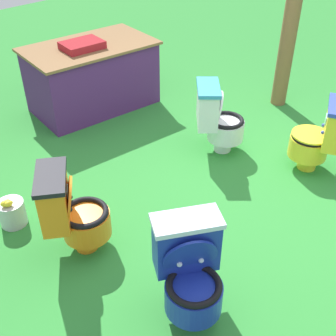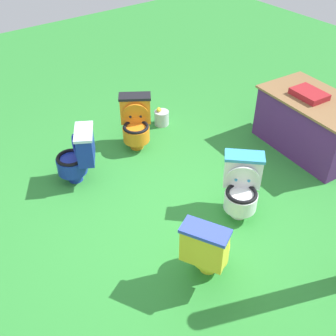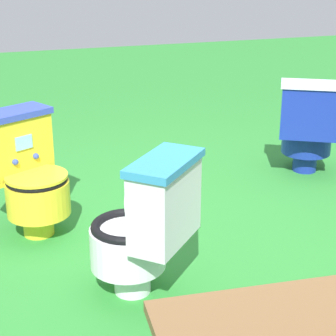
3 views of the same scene
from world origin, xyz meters
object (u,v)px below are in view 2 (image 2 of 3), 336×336
object	(u,v)px
toilet_blue	(78,156)
lemon_bucket	(161,117)
toilet_white	(242,186)
toilet_orange	(136,122)
vendor_table	(312,124)
toilet_yellow	(208,248)

from	to	relation	value
toilet_blue	lemon_bucket	world-z (taller)	toilet_blue
toilet_white	lemon_bucket	size ratio (longest dim) A/B	2.63
toilet_orange	lemon_bucket	bearing A→B (deg)	-125.60
toilet_orange	vendor_table	xyz separation A→B (m)	(1.50, 1.87, 0.02)
lemon_bucket	toilet_blue	bearing A→B (deg)	-73.86
toilet_white	toilet_blue	xyz separation A→B (m)	(-1.61, -1.20, 0.00)
lemon_bucket	toilet_white	bearing A→B (deg)	-10.91
vendor_table	lemon_bucket	size ratio (longest dim) A/B	5.55
toilet_white	toilet_yellow	xyz separation A→B (m)	(0.45, -0.89, -0.00)
toilet_white	vendor_table	world-z (taller)	vendor_table
vendor_table	lemon_bucket	xyz separation A→B (m)	(-1.73, -1.27, -0.28)
toilet_blue	lemon_bucket	xyz separation A→B (m)	(-0.46, 1.60, -0.26)
toilet_yellow	lemon_bucket	bearing A→B (deg)	125.13
toilet_blue	vendor_table	size ratio (longest dim) A/B	0.47
toilet_white	toilet_orange	size ratio (longest dim) A/B	1.00
toilet_white	toilet_blue	world-z (taller)	same
toilet_white	toilet_blue	bearing A→B (deg)	-9.78
toilet_blue	vendor_table	bearing A→B (deg)	-84.03
toilet_blue	vendor_table	xyz separation A→B (m)	(1.27, 2.87, 0.02)
toilet_white	toilet_orange	bearing A→B (deg)	-40.18
toilet_blue	toilet_orange	xyz separation A→B (m)	(-0.23, 1.00, 0.00)
vendor_table	lemon_bucket	bearing A→B (deg)	-143.72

